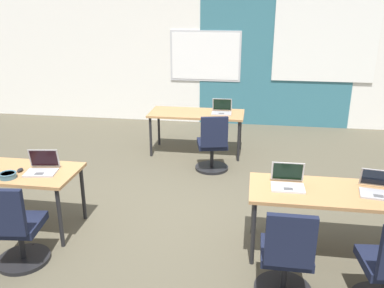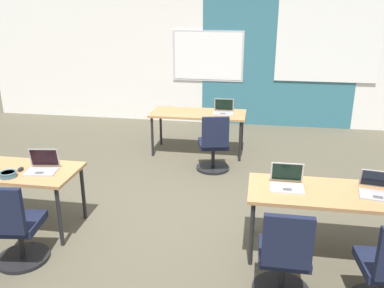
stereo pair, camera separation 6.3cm
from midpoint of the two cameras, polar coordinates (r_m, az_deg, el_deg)
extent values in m
plane|color=#4C4738|center=(5.16, -2.56, -9.59)|extent=(24.00, 24.00, 0.00)
cube|color=silver|center=(8.74, 3.17, 12.08)|extent=(10.00, 0.20, 2.80)
cube|color=#336B7A|center=(8.59, 12.28, 11.55)|extent=(3.11, 0.01, 2.80)
cube|color=#B7B7BC|center=(8.64, 2.47, 12.23)|extent=(1.48, 0.02, 1.04)
cube|color=white|center=(8.63, 2.47, 12.22)|extent=(1.40, 0.02, 0.96)
cube|color=white|center=(8.62, 18.87, 13.77)|extent=(2.00, 0.02, 1.68)
cube|color=#A37547|center=(5.02, -24.19, -3.39)|extent=(1.60, 0.70, 0.04)
cylinder|color=black|center=(4.57, -17.73, -9.76)|extent=(0.04, 0.04, 0.68)
cylinder|color=black|center=(5.05, -14.70, -6.59)|extent=(0.04, 0.04, 0.68)
cube|color=#A37547|center=(4.28, 19.17, -6.56)|extent=(1.60, 0.70, 0.04)
cylinder|color=black|center=(4.12, 8.84, -12.42)|extent=(0.04, 0.04, 0.68)
cylinder|color=black|center=(4.64, 9.00, -8.56)|extent=(0.04, 0.04, 0.68)
cube|color=#A37547|center=(6.92, 1.15, 4.30)|extent=(1.60, 0.70, 0.04)
cylinder|color=black|center=(6.89, -5.34, 1.01)|extent=(0.04, 0.04, 0.68)
cylinder|color=black|center=(6.68, 7.05, 0.35)|extent=(0.04, 0.04, 0.68)
cylinder|color=black|center=(7.44, -4.17, 2.44)|extent=(0.04, 0.04, 0.68)
cylinder|color=black|center=(7.25, 7.29, 1.86)|extent=(0.04, 0.04, 0.68)
cube|color=#9E9EA3|center=(4.76, -20.08, -3.69)|extent=(0.36, 0.28, 0.02)
cube|color=#4C4C4F|center=(4.71, -20.31, -3.82)|extent=(0.10, 0.07, 0.00)
cube|color=#9E9EA3|center=(4.84, -19.69, -1.79)|extent=(0.33, 0.10, 0.22)
cube|color=black|center=(4.83, -19.71, -1.80)|extent=(0.30, 0.09, 0.19)
ellipsoid|color=black|center=(4.90, -22.61, -3.26)|extent=(0.07, 0.11, 0.03)
cylinder|color=black|center=(4.64, -22.22, -14.57)|extent=(0.52, 0.52, 0.04)
cylinder|color=black|center=(4.54, -22.53, -12.56)|extent=(0.06, 0.06, 0.34)
cube|color=black|center=(4.44, -22.87, -10.24)|extent=(0.49, 0.49, 0.08)
cube|color=black|center=(4.12, -24.79, -8.60)|extent=(0.40, 0.11, 0.46)
sphere|color=black|center=(4.81, -21.09, -13.05)|extent=(0.04, 0.04, 0.04)
sphere|color=black|center=(4.50, -19.92, -15.36)|extent=(0.04, 0.04, 0.04)
cube|color=#B7B7BC|center=(4.21, 13.61, -6.04)|extent=(0.33, 0.23, 0.02)
cube|color=#4C4C4F|center=(4.16, 13.67, -6.22)|extent=(0.09, 0.06, 0.00)
cube|color=#B7B7BC|center=(4.29, 13.60, -3.85)|extent=(0.33, 0.06, 0.22)
cube|color=black|center=(4.29, 13.61, -3.86)|extent=(0.30, 0.05, 0.19)
cylinder|color=black|center=(3.89, 13.01, -17.24)|extent=(0.06, 0.06, 0.34)
cube|color=black|center=(3.77, 13.26, -14.66)|extent=(0.44, 0.44, 0.08)
cube|color=black|center=(3.41, 13.82, -13.21)|extent=(0.40, 0.06, 0.46)
sphere|color=black|center=(4.19, 12.66, -17.42)|extent=(0.04, 0.04, 0.04)
cube|color=#9E9EA3|center=(4.34, 25.00, -6.61)|extent=(0.36, 0.28, 0.02)
cube|color=#4C4C4F|center=(4.29, 25.08, -6.78)|extent=(0.10, 0.07, 0.00)
cube|color=#9E9EA3|center=(4.44, 25.01, -4.47)|extent=(0.34, 0.14, 0.21)
cube|color=black|center=(4.44, 25.02, -4.47)|extent=(0.31, 0.12, 0.18)
cylinder|color=black|center=(4.01, 25.67, -17.56)|extent=(0.06, 0.06, 0.34)
sphere|color=black|center=(4.30, 24.19, -17.77)|extent=(0.04, 0.04, 0.04)
cube|color=#9E9EA3|center=(6.86, 4.68, 4.32)|extent=(0.34, 0.24, 0.02)
cube|color=#4C4C4F|center=(6.80, 4.65, 4.29)|extent=(0.09, 0.06, 0.00)
cube|color=#9E9EA3|center=(6.96, 4.78, 5.54)|extent=(0.33, 0.07, 0.22)
cube|color=black|center=(6.96, 4.77, 5.54)|extent=(0.30, 0.06, 0.19)
cylinder|color=black|center=(6.43, 3.23, -3.35)|extent=(0.52, 0.52, 0.04)
cylinder|color=black|center=(6.36, 3.26, -1.77)|extent=(0.06, 0.06, 0.34)
cube|color=black|center=(6.29, 3.30, 0.02)|extent=(0.53, 0.53, 0.08)
cube|color=black|center=(5.97, 3.61, 1.67)|extent=(0.40, 0.15, 0.46)
sphere|color=black|center=(6.65, 3.01, -2.56)|extent=(0.04, 0.04, 0.04)
sphere|color=black|center=(6.39, 5.29, -3.53)|extent=(0.04, 0.04, 0.04)
sphere|color=black|center=(6.35, 1.30, -3.63)|extent=(0.04, 0.04, 0.04)
cylinder|color=#3D6070|center=(4.77, -24.06, -3.96)|extent=(0.17, 0.17, 0.05)
torus|color=#3D6070|center=(4.76, -24.11, -3.66)|extent=(0.18, 0.18, 0.02)
cylinder|color=gold|center=(4.76, -24.10, -3.73)|extent=(0.14, 0.14, 0.01)
camera|label=1|loc=(0.03, -89.63, 0.13)|focal=37.96mm
camera|label=2|loc=(0.03, 90.37, -0.13)|focal=37.96mm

